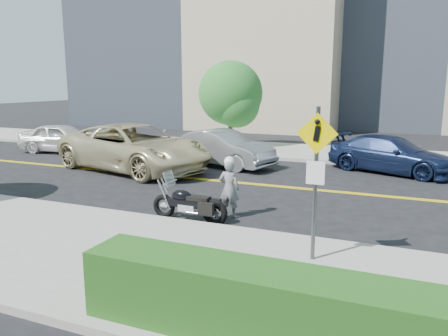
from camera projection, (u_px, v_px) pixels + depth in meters
ground_plane at (232, 182)px, 15.97m from camera, size 120.00×120.00×0.00m
sidewalk_near at (101, 252)px, 9.17m from camera, size 60.00×5.00×0.15m
sidewalk_far at (285, 151)px, 22.75m from camera, size 60.00×5.00×0.15m
building_mid at (447, 0)px, 34.56m from camera, size 18.00×14.00×20.00m
hedge at (415, 335)px, 5.16m from camera, size 9.00×0.90×1.00m
pedestrian_sign at (316, 169)px, 8.29m from camera, size 0.78×0.08×3.00m
motorcyclist at (229, 187)px, 11.68m from camera, size 0.59×0.40×1.67m
motorcycle at (189, 197)px, 11.46m from camera, size 2.11×0.66×1.28m
suv at (134, 147)px, 17.98m from camera, size 7.48×4.80×1.92m
parked_car_white at (62, 138)px, 22.62m from camera, size 4.65×2.46×1.51m
parked_car_silver at (223, 148)px, 18.94m from camera, size 5.00×2.94×1.56m
parked_car_blue at (391, 154)px, 17.60m from camera, size 5.44×3.65×1.46m
tree_far_a at (231, 93)px, 23.70m from camera, size 3.48×3.48×4.76m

